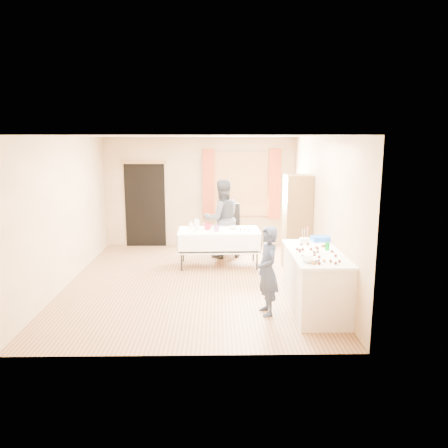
{
  "coord_description": "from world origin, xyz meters",
  "views": [
    {
      "loc": [
        0.41,
        -7.6,
        2.57
      ],
      "look_at": [
        0.54,
        0.0,
        1.07
      ],
      "focal_mm": 35.0,
      "sensor_mm": 36.0,
      "label": 1
    }
  ],
  "objects_px": {
    "cabinet": "(297,222)",
    "party_table": "(219,244)",
    "girl": "(268,271)",
    "woman": "(222,219)",
    "chair": "(229,238)",
    "counter": "(316,281)"
  },
  "relations": [
    {
      "from": "counter",
      "to": "party_table",
      "type": "height_order",
      "value": "counter"
    },
    {
      "from": "girl",
      "to": "woman",
      "type": "bearing_deg",
      "value": -179.1
    },
    {
      "from": "counter",
      "to": "chair",
      "type": "height_order",
      "value": "chair"
    },
    {
      "from": "cabinet",
      "to": "woman",
      "type": "height_order",
      "value": "cabinet"
    },
    {
      "from": "party_table",
      "to": "woman",
      "type": "xyz_separation_m",
      "value": [
        0.07,
        0.67,
        0.41
      ]
    },
    {
      "from": "chair",
      "to": "woman",
      "type": "bearing_deg",
      "value": -99.42
    },
    {
      "from": "party_table",
      "to": "chair",
      "type": "xyz_separation_m",
      "value": [
        0.23,
        1.06,
        -0.11
      ]
    },
    {
      "from": "counter",
      "to": "chair",
      "type": "distance_m",
      "value": 3.65
    },
    {
      "from": "cabinet",
      "to": "chair",
      "type": "distance_m",
      "value": 1.92
    },
    {
      "from": "counter",
      "to": "party_table",
      "type": "distance_m",
      "value": 2.79
    },
    {
      "from": "counter",
      "to": "cabinet",
      "type": "bearing_deg",
      "value": 87.38
    },
    {
      "from": "girl",
      "to": "party_table",
      "type": "bearing_deg",
      "value": -174.68
    },
    {
      "from": "girl",
      "to": "cabinet",
      "type": "bearing_deg",
      "value": 149.73
    },
    {
      "from": "cabinet",
      "to": "chair",
      "type": "bearing_deg",
      "value": 136.08
    },
    {
      "from": "girl",
      "to": "woman",
      "type": "height_order",
      "value": "woman"
    },
    {
      "from": "cabinet",
      "to": "woman",
      "type": "distance_m",
      "value": 1.71
    },
    {
      "from": "counter",
      "to": "girl",
      "type": "bearing_deg",
      "value": -170.3
    },
    {
      "from": "cabinet",
      "to": "party_table",
      "type": "bearing_deg",
      "value": 172.5
    },
    {
      "from": "cabinet",
      "to": "chair",
      "type": "relative_size",
      "value": 1.69
    },
    {
      "from": "cabinet",
      "to": "girl",
      "type": "xyz_separation_m",
      "value": [
        -0.84,
        -2.31,
        -0.27
      ]
    },
    {
      "from": "cabinet",
      "to": "party_table",
      "type": "relative_size",
      "value": 1.12
    },
    {
      "from": "chair",
      "to": "woman",
      "type": "relative_size",
      "value": 0.65
    }
  ]
}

